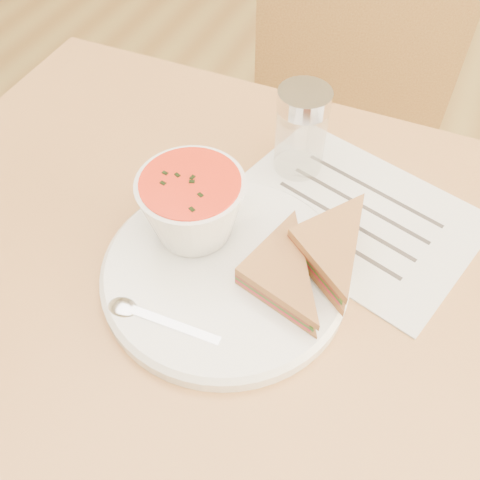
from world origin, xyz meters
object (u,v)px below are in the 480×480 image
at_px(dining_table, 250,398).
at_px(chair_far, 347,181).
at_px(soup_bowl, 193,209).
at_px(condiment_shaker, 301,132).
at_px(plate, 225,272).

height_order(dining_table, chair_far, chair_far).
distance_m(soup_bowl, condiment_shaker, 0.19).
bearing_deg(chair_far, soup_bowl, 59.43).
distance_m(chair_far, condiment_shaker, 0.45).
height_order(dining_table, condiment_shaker, condiment_shaker).
bearing_deg(soup_bowl, plate, -31.56).
relative_size(chair_far, condiment_shaker, 7.62).
xyz_separation_m(plate, soup_bowl, (-0.06, 0.03, 0.05)).
xyz_separation_m(plate, condiment_shaker, (0.02, 0.21, 0.05)).
distance_m(chair_far, plate, 0.58).
height_order(chair_far, plate, chair_far).
xyz_separation_m(dining_table, chair_far, (0.02, 0.48, 0.10)).
xyz_separation_m(dining_table, soup_bowl, (-0.08, 0.01, 0.43)).
distance_m(dining_table, chair_far, 0.49).
bearing_deg(dining_table, soup_bowl, 170.65).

